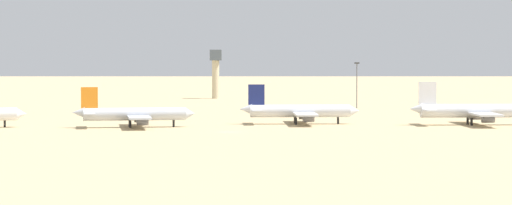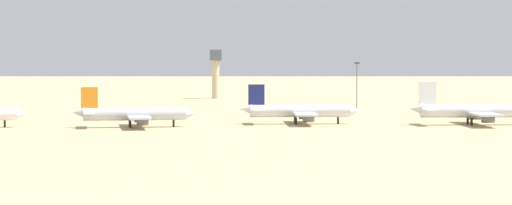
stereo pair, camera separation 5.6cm
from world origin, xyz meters
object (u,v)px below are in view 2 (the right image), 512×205
parked_jet_navy_4 (299,111)px  parked_jet_white_5 (473,111)px  light_pole_west (357,82)px  control_tower (216,69)px  parked_jet_orange_3 (134,114)px

parked_jet_navy_4 → parked_jet_white_5: 47.98m
parked_jet_navy_4 → light_pole_west: (30.59, 88.71, 5.95)m
parked_jet_white_5 → control_tower: control_tower is taller
light_pole_west → parked_jet_orange_3: bearing=-127.3°
light_pole_west → parked_jet_navy_4: bearing=-109.0°
parked_jet_navy_4 → parked_jet_white_5: parked_jet_white_5 is taller
parked_jet_navy_4 → parked_jet_orange_3: bearing=-164.8°
parked_jet_white_5 → control_tower: (-65.75, 188.24, 9.30)m
parked_jet_white_5 → light_pole_west: size_ratio=2.15×
parked_jet_navy_4 → control_tower: control_tower is taller
parked_jet_navy_4 → control_tower: 182.07m
parked_jet_white_5 → light_pole_west: 97.69m
parked_jet_navy_4 → light_pole_west: size_ratio=2.00×
parked_jet_orange_3 → parked_jet_white_5: bearing=-3.2°
control_tower → parked_jet_orange_3: bearing=-98.0°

